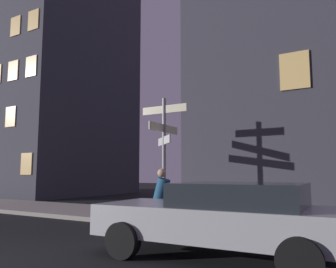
# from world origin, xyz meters

# --- Properties ---
(sidewalk_kerb) EXTENTS (40.00, 3.22, 0.14)m
(sidewalk_kerb) POSITION_xyz_m (0.00, 6.68, 0.07)
(sidewalk_kerb) COLOR gray
(sidewalk_kerb) RESTS_ON ground_plane
(signpost) EXTENTS (1.57, 1.67, 3.67)m
(signpost) POSITION_xyz_m (0.53, 5.97, 2.36)
(signpost) COLOR gray
(signpost) RESTS_ON sidewalk_kerb
(car_near_right) EXTENTS (4.60, 2.12, 1.32)m
(car_near_right) POSITION_xyz_m (3.57, 2.97, 0.73)
(car_near_right) COLOR #B7B7BC
(car_near_right) RESTS_ON ground_plane
(cyclist) EXTENTS (1.82, 0.37, 1.61)m
(cyclist) POSITION_xyz_m (1.42, 4.45, 0.75)
(cyclist) COLOR black
(cyclist) RESTS_ON ground_plane
(building_left_block) EXTENTS (8.12, 9.63, 19.61)m
(building_left_block) POSITION_xyz_m (-13.52, 14.05, 9.81)
(building_left_block) COLOR #383842
(building_left_block) RESTS_ON ground_plane
(building_right_block) EXTENTS (8.17, 8.07, 16.57)m
(building_right_block) POSITION_xyz_m (4.07, 12.11, 8.28)
(building_right_block) COLOR #383842
(building_right_block) RESTS_ON ground_plane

